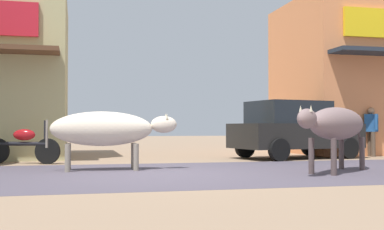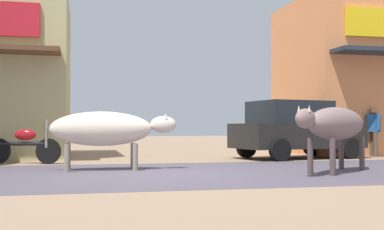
{
  "view_description": "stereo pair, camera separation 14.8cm",
  "coord_description": "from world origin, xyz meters",
  "views": [
    {
      "loc": [
        -1.56,
        -9.47,
        0.9
      ],
      "look_at": [
        1.1,
        1.85,
        1.19
      ],
      "focal_mm": 46.28,
      "sensor_mm": 36.0,
      "label": 1
    },
    {
      "loc": [
        -1.42,
        -9.5,
        0.9
      ],
      "look_at": [
        1.1,
        1.85,
        1.19
      ],
      "focal_mm": 46.28,
      "sensor_mm": 36.0,
      "label": 2
    }
  ],
  "objects": [
    {
      "name": "pedestrian_by_shop",
      "position": [
        7.25,
        4.01,
        0.87
      ],
      "size": [
        0.48,
        0.61,
        1.5
      ],
      "color": "brown",
      "rests_on": "ground"
    },
    {
      "name": "asphalt_road",
      "position": [
        0.0,
        0.0,
        0.0
      ],
      "size": [
        72.0,
        5.3,
        0.0
      ],
      "primitive_type": "cube",
      "color": "#514955",
      "rests_on": "ground"
    },
    {
      "name": "cow_far_dark",
      "position": [
        3.49,
        -0.55,
        0.95
      ],
      "size": [
        2.49,
        2.09,
        1.3
      ],
      "color": "gray",
      "rests_on": "ground"
    },
    {
      "name": "parked_motorcycle",
      "position": [
        -2.81,
        3.23,
        0.47
      ],
      "size": [
        1.83,
        0.74,
        1.06
      ],
      "color": "black",
      "rests_on": "ground"
    },
    {
      "name": "ground",
      "position": [
        0.0,
        0.0,
        0.0
      ],
      "size": [
        80.0,
        80.0,
        0.0
      ],
      "primitive_type": "plane",
      "color": "#96785D"
    },
    {
      "name": "parked_hatchback_car",
      "position": [
        4.57,
        3.77,
        0.84
      ],
      "size": [
        3.95,
        2.48,
        1.64
      ],
      "color": "black",
      "rests_on": "ground"
    },
    {
      "name": "cow_near_brown",
      "position": [
        -0.97,
        0.98,
        0.86
      ],
      "size": [
        2.72,
        0.76,
        1.23
      ],
      "color": "beige",
      "rests_on": "ground"
    },
    {
      "name": "storefront_right_club",
      "position": [
        9.0,
        6.28,
        2.65
      ],
      "size": [
        6.57,
        5.3,
        5.29
      ],
      "color": "#E38854",
      "rests_on": "ground"
    }
  ]
}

